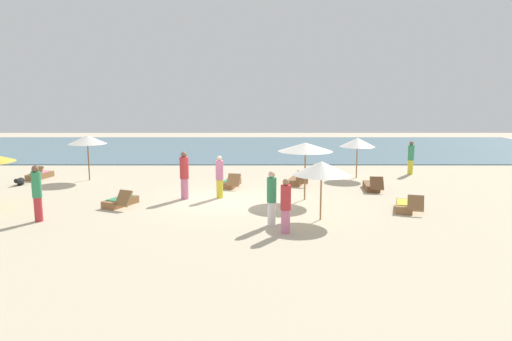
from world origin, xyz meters
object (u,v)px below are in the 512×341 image
object	(u,v)px
person_0	(273,198)
lounger_3	(233,183)
person_2	(221,177)
lounger_2	(407,206)
umbrella_1	(307,147)
person_5	(39,193)
lounger_4	(373,186)
person_4	(186,175)
umbrella_0	(359,142)
umbrella_2	(89,140)
umbrella_4	(323,168)
lounger_5	(122,201)
lounger_0	(299,180)
lounger_1	(41,175)
person_3	(287,206)
person_1	(412,158)
dog	(22,181)

from	to	relation	value
person_0	lounger_3	bearing A→B (deg)	104.46
person_2	person_0	bearing A→B (deg)	-63.96
lounger_2	umbrella_1	bearing A→B (deg)	153.20
person_0	person_2	size ratio (longest dim) A/B	1.04
lounger_3	person_5	world-z (taller)	person_5
lounger_4	person_4	bearing A→B (deg)	-167.62
umbrella_0	umbrella_2	bearing A→B (deg)	-177.31
umbrella_4	lounger_5	size ratio (longest dim) A/B	1.17
person_4	lounger_2	bearing A→B (deg)	-12.81
lounger_0	lounger_2	size ratio (longest dim) A/B	0.98
lounger_1	lounger_5	bearing A→B (deg)	-45.34
umbrella_0	person_3	xyz separation A→B (m)	(-4.17, -9.50, -0.93)
lounger_5	person_1	size ratio (longest dim) A/B	1.00
person_5	dog	size ratio (longest dim) A/B	2.48
umbrella_0	lounger_3	xyz separation A→B (m)	(-6.24, -2.22, -1.63)
lounger_5	person_0	world-z (taller)	person_0
umbrella_0	lounger_5	world-z (taller)	umbrella_0
lounger_1	umbrella_2	bearing A→B (deg)	-8.45
lounger_4	person_5	bearing A→B (deg)	-157.57
person_5	umbrella_4	bearing A→B (deg)	1.32
umbrella_0	lounger_3	size ratio (longest dim) A/B	1.14
lounger_3	person_3	world-z (taller)	person_3
umbrella_1	lounger_3	bearing A→B (deg)	139.92
umbrella_1	umbrella_4	size ratio (longest dim) A/B	1.14
umbrella_1	person_1	world-z (taller)	umbrella_1
lounger_0	lounger_3	bearing A→B (deg)	-168.68
lounger_4	person_0	size ratio (longest dim) A/B	0.95
lounger_2	lounger_5	distance (m)	10.79
lounger_1	lounger_3	distance (m)	9.94
umbrella_0	umbrella_4	size ratio (longest dim) A/B	0.99
person_5	person_0	bearing A→B (deg)	-3.65
person_0	person_5	world-z (taller)	person_5
lounger_1	person_2	size ratio (longest dim) A/B	1.00
lounger_1	lounger_5	distance (m)	8.06
person_1	person_2	world-z (taller)	person_2
umbrella_0	dog	size ratio (longest dim) A/B	2.60
lounger_3	person_1	bearing A→B (deg)	19.37
person_3	lounger_3	bearing A→B (deg)	105.89
lounger_0	lounger_2	world-z (taller)	lounger_0
lounger_2	person_4	distance (m)	8.73
lounger_4	lounger_5	size ratio (longest dim) A/B	1.00
umbrella_1	dog	bearing A→B (deg)	167.12
umbrella_1	lounger_2	size ratio (longest dim) A/B	1.30
lounger_0	lounger_5	distance (m)	8.40
umbrella_2	umbrella_4	bearing A→B (deg)	-34.88
person_2	person_4	size ratio (longest dim) A/B	0.90
lounger_0	person_1	size ratio (longest dim) A/B	1.01
person_3	lounger_4	bearing A→B (deg)	57.01
umbrella_0	person_0	bearing A→B (deg)	-117.88
umbrella_0	dog	xyz separation A→B (m)	(-16.18, -1.87, -1.62)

